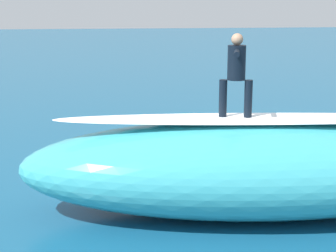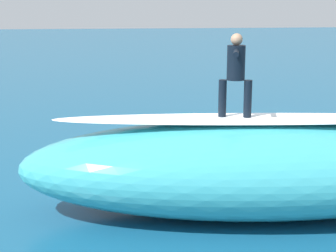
{
  "view_description": "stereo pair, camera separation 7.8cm",
  "coord_description": "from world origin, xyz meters",
  "views": [
    {
      "loc": [
        2.06,
        11.66,
        4.1
      ],
      "look_at": [
        0.73,
        0.12,
        1.37
      ],
      "focal_mm": 59.37,
      "sensor_mm": 36.0,
      "label": 1
    },
    {
      "loc": [
        1.98,
        11.67,
        4.1
      ],
      "look_at": [
        0.73,
        0.12,
        1.37
      ],
      "focal_mm": 59.37,
      "sensor_mm": 36.0,
      "label": 2
    }
  ],
  "objects": [
    {
      "name": "surfboard_riding",
      "position": [
        -0.33,
        1.82,
        1.87
      ],
      "size": [
        2.29,
        0.98,
        0.08
      ],
      "primitive_type": "ellipsoid",
      "rotation": [
        0.0,
        0.0,
        -0.24
      ],
      "color": "yellow",
      "rests_on": "wave_crest"
    },
    {
      "name": "surfer_paddling",
      "position": [
        1.89,
        -1.52,
        0.2
      ],
      "size": [
        1.52,
        1.01,
        0.3
      ],
      "rotation": [
        0.0,
        0.0,
        -2.62
      ],
      "color": "black",
      "rests_on": "surfboard_paddling"
    },
    {
      "name": "wave_crest",
      "position": [
        -0.71,
        1.85,
        0.92
      ],
      "size": [
        9.1,
        3.62,
        1.83
      ],
      "primitive_type": "ellipsoid",
      "rotation": [
        0.0,
        0.0,
        -0.09
      ],
      "color": "teal",
      "rests_on": "ground_plane"
    },
    {
      "name": "wave_foam_lip",
      "position": [
        -0.71,
        1.85,
        1.87
      ],
      "size": [
        7.61,
        1.66,
        0.08
      ],
      "primitive_type": "ellipsoid",
      "rotation": [
        0.0,
        0.0,
        -0.09
      ],
      "color": "white",
      "rests_on": "wave_crest"
    },
    {
      "name": "ground_plane",
      "position": [
        0.0,
        0.0,
        0.0
      ],
      "size": [
        120.0,
        120.0,
        0.0
      ],
      "primitive_type": "plane",
      "color": "#145175"
    },
    {
      "name": "foam_patch_mid",
      "position": [
        -1.97,
        0.62,
        0.08
      ],
      "size": [
        0.93,
        0.82,
        0.15
      ],
      "primitive_type": "ellipsoid",
      "rotation": [
        0.0,
        0.0,
        0.43
      ],
      "color": "white",
      "rests_on": "ground_plane"
    },
    {
      "name": "surfer_riding",
      "position": [
        -0.33,
        1.82,
        2.8
      ],
      "size": [
        0.6,
        1.44,
        1.54
      ],
      "rotation": [
        0.0,
        0.0,
        -0.24
      ],
      "color": "black",
      "rests_on": "surfboard_riding"
    },
    {
      "name": "surfboard_paddling",
      "position": [
        1.79,
        -1.59,
        0.04
      ],
      "size": [
        2.22,
        1.58,
        0.07
      ],
      "primitive_type": "ellipsoid",
      "rotation": [
        0.0,
        0.0,
        -2.62
      ],
      "color": "yellow",
      "rests_on": "ground_plane"
    },
    {
      "name": "foam_patch_near",
      "position": [
        2.83,
        -1.58,
        0.06
      ],
      "size": [
        0.6,
        0.68,
        0.13
      ],
      "primitive_type": "ellipsoid",
      "rotation": [
        0.0,
        0.0,
        1.57
      ],
      "color": "white",
      "rests_on": "ground_plane"
    }
  ]
}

